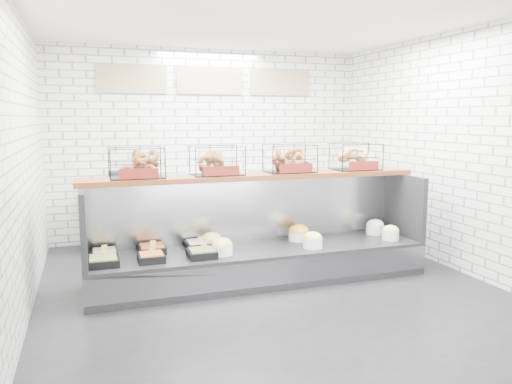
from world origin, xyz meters
name	(u,v)px	position (x,y,z in m)	size (l,w,h in m)	color
ground	(269,288)	(0.00, 0.00, 0.00)	(5.50, 5.50, 0.00)	black
room_shell	(252,106)	(0.00, 0.60, 2.06)	(5.02, 5.51, 3.01)	white
display_case	(258,253)	(-0.01, 0.35, 0.33)	(4.00, 0.90, 1.20)	black
bagel_shelf	(254,164)	(-0.01, 0.52, 1.38)	(4.10, 0.50, 0.40)	#542612
prep_counter	(216,210)	(0.00, 2.43, 0.47)	(4.00, 0.60, 1.20)	#93969B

